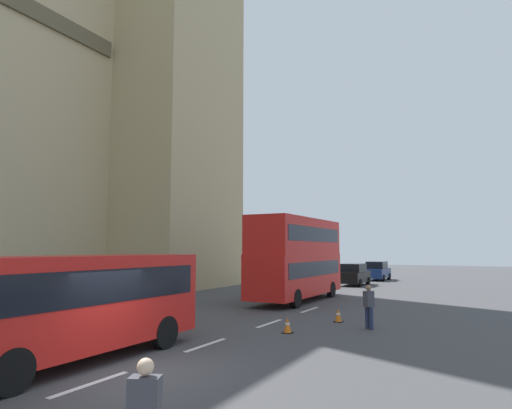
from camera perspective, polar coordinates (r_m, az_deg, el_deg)
name	(u,v)px	position (r m, az deg, el deg)	size (l,w,h in m)	color
ground_plane	(127,372)	(12.11, -16.72, -20.44)	(160.00, 160.00, 0.00)	#424244
lane_centre_marking	(91,384)	(11.36, -21.02, -21.28)	(29.80, 0.16, 0.01)	silver
double_decker_bus	(297,255)	(26.26, 5.46, -6.71)	(9.10, 2.54, 4.90)	red
sedan_lead	(354,274)	(38.42, 12.85, -9.01)	(4.40, 1.86, 1.85)	black
sedan_trailing	(377,271)	(45.26, 15.76, -8.44)	(4.40, 1.86, 1.85)	navy
traffic_cone_west	(288,325)	(16.57, 4.19, -15.64)	(0.36, 0.36, 0.58)	black
traffic_cone_middle	(338,315)	(19.25, 10.82, -14.18)	(0.36, 0.36, 0.58)	black
pedestrian_by_kerb	(369,305)	(17.74, 14.69, -12.76)	(0.47, 0.39, 1.69)	#262D4C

